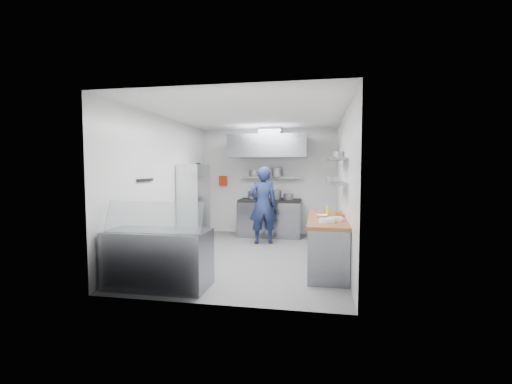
% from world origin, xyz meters
% --- Properties ---
extents(floor, '(5.00, 5.00, 0.00)m').
position_xyz_m(floor, '(0.00, 0.00, 0.00)').
color(floor, '#5A5A5D').
rests_on(floor, ground).
extents(ceiling, '(5.00, 5.00, 0.00)m').
position_xyz_m(ceiling, '(0.00, 0.00, 2.80)').
color(ceiling, silver).
rests_on(ceiling, wall_back).
extents(wall_back, '(3.60, 2.80, 0.02)m').
position_xyz_m(wall_back, '(0.00, 2.50, 1.40)').
color(wall_back, white).
rests_on(wall_back, floor).
extents(wall_front, '(3.60, 2.80, 0.02)m').
position_xyz_m(wall_front, '(0.00, -2.50, 1.40)').
color(wall_front, white).
rests_on(wall_front, floor).
extents(wall_left, '(2.80, 5.00, 0.02)m').
position_xyz_m(wall_left, '(-1.80, 0.00, 1.40)').
color(wall_left, white).
rests_on(wall_left, floor).
extents(wall_right, '(2.80, 5.00, 0.02)m').
position_xyz_m(wall_right, '(1.80, 0.00, 1.40)').
color(wall_right, white).
rests_on(wall_right, floor).
extents(gas_range, '(1.60, 0.80, 0.90)m').
position_xyz_m(gas_range, '(0.10, 2.10, 0.45)').
color(gas_range, gray).
rests_on(gas_range, floor).
extents(cooktop, '(1.57, 0.78, 0.06)m').
position_xyz_m(cooktop, '(0.10, 2.10, 0.93)').
color(cooktop, black).
rests_on(cooktop, gas_range).
extents(stock_pot_left, '(0.26, 0.26, 0.20)m').
position_xyz_m(stock_pot_left, '(-0.39, 2.21, 1.06)').
color(stock_pot_left, slate).
rests_on(stock_pot_left, cooktop).
extents(stock_pot_mid, '(0.31, 0.31, 0.24)m').
position_xyz_m(stock_pot_mid, '(0.24, 2.09, 1.08)').
color(stock_pot_mid, slate).
rests_on(stock_pot_mid, cooktop).
extents(stock_pot_right, '(0.25, 0.25, 0.16)m').
position_xyz_m(stock_pot_right, '(0.58, 2.06, 1.04)').
color(stock_pot_right, slate).
rests_on(stock_pot_right, cooktop).
extents(over_range_shelf, '(1.60, 0.30, 0.04)m').
position_xyz_m(over_range_shelf, '(0.10, 2.34, 1.52)').
color(over_range_shelf, gray).
rests_on(over_range_shelf, wall_back).
extents(shelf_pot_a, '(0.29, 0.29, 0.18)m').
position_xyz_m(shelf_pot_a, '(-0.36, 2.38, 1.63)').
color(shelf_pot_a, slate).
rests_on(shelf_pot_a, over_range_shelf).
extents(shelf_pot_b, '(0.30, 0.30, 0.22)m').
position_xyz_m(shelf_pot_b, '(0.25, 2.37, 1.65)').
color(shelf_pot_b, slate).
rests_on(shelf_pot_b, over_range_shelf).
extents(extractor_hood, '(1.90, 1.15, 0.55)m').
position_xyz_m(extractor_hood, '(0.10, 1.93, 2.30)').
color(extractor_hood, gray).
rests_on(extractor_hood, wall_back).
extents(hood_duct, '(0.55, 0.55, 0.24)m').
position_xyz_m(hood_duct, '(0.10, 2.15, 2.68)').
color(hood_duct, slate).
rests_on(hood_duct, extractor_hood).
extents(red_firebox, '(0.22, 0.10, 0.26)m').
position_xyz_m(red_firebox, '(-1.25, 2.44, 1.42)').
color(red_firebox, red).
rests_on(red_firebox, wall_back).
extents(chef, '(0.75, 0.60, 1.80)m').
position_xyz_m(chef, '(0.06, 1.19, 0.90)').
color(chef, '#19234B').
rests_on(chef, floor).
extents(wire_rack, '(0.50, 0.90, 1.85)m').
position_xyz_m(wire_rack, '(-1.53, 0.93, 0.93)').
color(wire_rack, silver).
rests_on(wire_rack, floor).
extents(rack_bin_a, '(0.17, 0.21, 0.19)m').
position_xyz_m(rack_bin_a, '(-1.53, 0.95, 0.80)').
color(rack_bin_a, white).
rests_on(rack_bin_a, wire_rack).
extents(rack_bin_b, '(0.13, 0.16, 0.14)m').
position_xyz_m(rack_bin_b, '(-1.53, 1.33, 1.30)').
color(rack_bin_b, yellow).
rests_on(rack_bin_b, wire_rack).
extents(rack_jar, '(0.11, 0.11, 0.18)m').
position_xyz_m(rack_jar, '(-1.48, 1.10, 1.80)').
color(rack_jar, black).
rests_on(rack_jar, wire_rack).
extents(knife_strip, '(0.04, 0.55, 0.05)m').
position_xyz_m(knife_strip, '(-1.78, -0.90, 1.55)').
color(knife_strip, black).
rests_on(knife_strip, wall_left).
extents(prep_counter_base, '(0.62, 2.00, 0.84)m').
position_xyz_m(prep_counter_base, '(1.48, -0.60, 0.42)').
color(prep_counter_base, gray).
rests_on(prep_counter_base, floor).
extents(prep_counter_top, '(0.65, 2.04, 0.06)m').
position_xyz_m(prep_counter_top, '(1.48, -0.60, 0.87)').
color(prep_counter_top, brown).
rests_on(prep_counter_top, prep_counter_base).
extents(plate_stack_a, '(0.25, 0.25, 0.06)m').
position_xyz_m(plate_stack_a, '(1.46, -1.10, 0.93)').
color(plate_stack_a, white).
rests_on(plate_stack_a, prep_counter_top).
extents(plate_stack_b, '(0.22, 0.22, 0.06)m').
position_xyz_m(plate_stack_b, '(1.61, -0.90, 0.93)').
color(plate_stack_b, white).
rests_on(plate_stack_b, prep_counter_top).
extents(copper_pan, '(0.14, 0.14, 0.06)m').
position_xyz_m(copper_pan, '(1.70, -0.34, 0.93)').
color(copper_pan, '#D0713A').
rests_on(copper_pan, prep_counter_top).
extents(squeeze_bottle, '(0.06, 0.06, 0.18)m').
position_xyz_m(squeeze_bottle, '(1.50, -0.31, 0.99)').
color(squeeze_bottle, yellow).
rests_on(squeeze_bottle, prep_counter_top).
extents(mixing_bowl, '(0.26, 0.26, 0.05)m').
position_xyz_m(mixing_bowl, '(1.39, -0.57, 0.92)').
color(mixing_bowl, white).
rests_on(mixing_bowl, prep_counter_top).
extents(wall_shelf_lower, '(0.30, 1.30, 0.04)m').
position_xyz_m(wall_shelf_lower, '(1.64, -0.30, 1.50)').
color(wall_shelf_lower, gray).
rests_on(wall_shelf_lower, wall_right).
extents(wall_shelf_upper, '(0.30, 1.30, 0.04)m').
position_xyz_m(wall_shelf_upper, '(1.64, -0.30, 1.92)').
color(wall_shelf_upper, gray).
rests_on(wall_shelf_upper, wall_right).
extents(shelf_pot_c, '(0.22, 0.22, 0.10)m').
position_xyz_m(shelf_pot_c, '(1.54, -0.64, 1.57)').
color(shelf_pot_c, slate).
rests_on(shelf_pot_c, wall_shelf_lower).
extents(shelf_pot_d, '(0.25, 0.25, 0.14)m').
position_xyz_m(shelf_pot_d, '(1.71, 0.13, 2.01)').
color(shelf_pot_d, slate).
rests_on(shelf_pot_d, wall_shelf_upper).
extents(display_case, '(1.50, 0.70, 0.85)m').
position_xyz_m(display_case, '(-1.00, -2.00, 0.42)').
color(display_case, gray).
rests_on(display_case, floor).
extents(display_glass, '(1.47, 0.19, 0.42)m').
position_xyz_m(display_glass, '(-1.00, -2.12, 1.07)').
color(display_glass, silver).
rests_on(display_glass, display_case).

